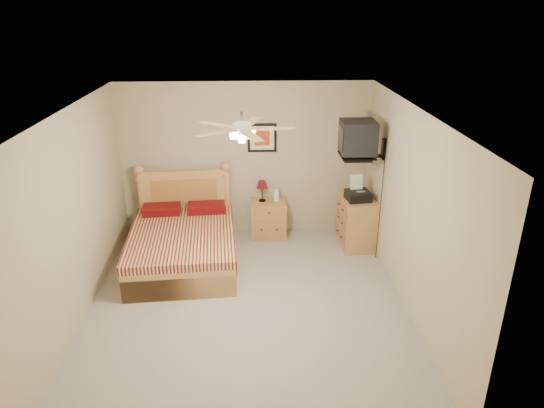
# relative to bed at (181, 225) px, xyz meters

# --- Properties ---
(floor) EXTENTS (4.50, 4.50, 0.00)m
(floor) POSITION_rel_bed_xyz_m (0.93, -1.12, -0.63)
(floor) COLOR gray
(floor) RESTS_ON ground
(ceiling) EXTENTS (4.00, 4.50, 0.04)m
(ceiling) POSITION_rel_bed_xyz_m (0.93, -1.12, 1.87)
(ceiling) COLOR white
(ceiling) RESTS_ON ground
(wall_back) EXTENTS (4.00, 0.04, 2.50)m
(wall_back) POSITION_rel_bed_xyz_m (0.93, 1.13, 0.62)
(wall_back) COLOR tan
(wall_back) RESTS_ON ground
(wall_front) EXTENTS (4.00, 0.04, 2.50)m
(wall_front) POSITION_rel_bed_xyz_m (0.93, -3.37, 0.62)
(wall_front) COLOR tan
(wall_front) RESTS_ON ground
(wall_left) EXTENTS (0.04, 4.50, 2.50)m
(wall_left) POSITION_rel_bed_xyz_m (-1.07, -1.12, 0.62)
(wall_left) COLOR tan
(wall_left) RESTS_ON ground
(wall_right) EXTENTS (0.04, 4.50, 2.50)m
(wall_right) POSITION_rel_bed_xyz_m (2.93, -1.12, 0.62)
(wall_right) COLOR tan
(wall_right) RESTS_ON ground
(bed) EXTENTS (1.61, 2.04, 1.26)m
(bed) POSITION_rel_bed_xyz_m (0.00, 0.00, 0.00)
(bed) COLOR tan
(bed) RESTS_ON ground
(nightstand) EXTENTS (0.57, 0.42, 0.61)m
(nightstand) POSITION_rel_bed_xyz_m (1.29, 0.88, -0.32)
(nightstand) COLOR #B36A36
(nightstand) RESTS_ON ground
(table_lamp) EXTENTS (0.21, 0.21, 0.35)m
(table_lamp) POSITION_rel_bed_xyz_m (1.19, 0.93, 0.16)
(table_lamp) COLOR maroon
(table_lamp) RESTS_ON nightstand
(lotion_bottle) EXTENTS (0.13, 0.13, 0.26)m
(lotion_bottle) POSITION_rel_bed_xyz_m (1.42, 0.91, 0.11)
(lotion_bottle) COLOR white
(lotion_bottle) RESTS_ON nightstand
(framed_picture) EXTENTS (0.46, 0.04, 0.46)m
(framed_picture) POSITION_rel_bed_xyz_m (1.20, 1.11, 0.99)
(framed_picture) COLOR black
(framed_picture) RESTS_ON wall_back
(dresser) EXTENTS (0.52, 0.72, 0.82)m
(dresser) POSITION_rel_bed_xyz_m (2.66, 0.49, -0.22)
(dresser) COLOR #B37744
(dresser) RESTS_ON ground
(fax_machine) EXTENTS (0.39, 0.41, 0.37)m
(fax_machine) POSITION_rel_bed_xyz_m (2.63, 0.40, 0.37)
(fax_machine) COLOR black
(fax_machine) RESTS_ON dresser
(magazine_lower) EXTENTS (0.19, 0.25, 0.02)m
(magazine_lower) POSITION_rel_bed_xyz_m (2.62, 0.71, 0.20)
(magazine_lower) COLOR #ADA08B
(magazine_lower) RESTS_ON dresser
(magazine_upper) EXTENTS (0.30, 0.33, 0.02)m
(magazine_upper) POSITION_rel_bed_xyz_m (2.62, 0.73, 0.22)
(magazine_upper) COLOR tan
(magazine_upper) RESTS_ON magazine_lower
(wall_tv) EXTENTS (0.56, 0.46, 0.58)m
(wall_tv) POSITION_rel_bed_xyz_m (2.68, 0.22, 1.18)
(wall_tv) COLOR black
(wall_tv) RESTS_ON wall_right
(ceiling_fan) EXTENTS (1.14, 1.14, 0.28)m
(ceiling_fan) POSITION_rel_bed_xyz_m (0.93, -1.32, 1.73)
(ceiling_fan) COLOR white
(ceiling_fan) RESTS_ON ceiling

